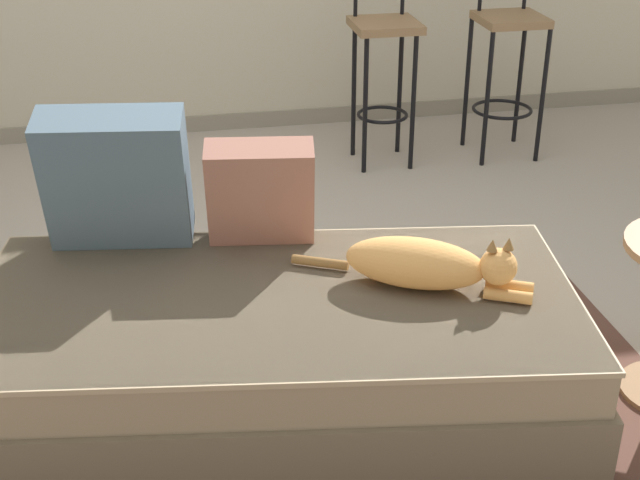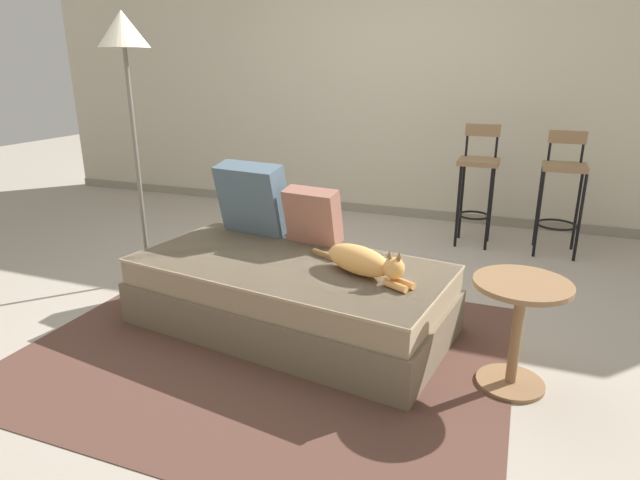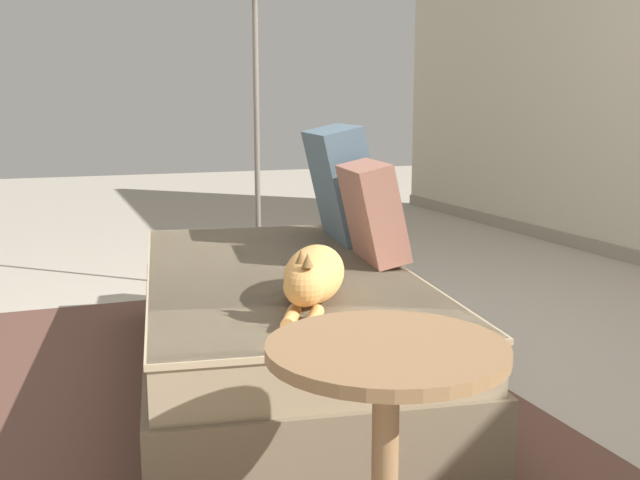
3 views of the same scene
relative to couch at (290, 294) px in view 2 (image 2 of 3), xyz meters
The scene contains 12 objects.
ground_plane 0.45m from the couch, 90.00° to the left, with size 16.00×16.00×0.00m, color #A89E8E.
wall_back_panel 2.87m from the couch, 90.00° to the left, with size 8.00×0.10×2.60m, color beige.
wall_baseboard_trim 2.60m from the couch, 90.00° to the left, with size 8.00×0.02×0.09m, color gray.
area_rug 0.36m from the couch, 90.00° to the right, with size 2.50×2.00×0.01m, color brown.
couch is the anchor object (origin of this frame).
throw_pillow_corner 0.75m from the couch, 136.49° to the left, with size 0.48×0.32×0.47m.
throw_pillow_middle 0.52m from the couch, 89.03° to the left, with size 0.37×0.24×0.36m.
cat 0.52m from the couch, ahead, with size 0.68×0.41×0.19m.
bar_stool_near_window 2.17m from the couch, 66.74° to the left, with size 0.32×0.32×1.00m.
bar_stool_by_doorway 2.48m from the couch, 52.73° to the left, with size 0.32×0.32×0.97m.
side_table 1.26m from the couch, ahead, with size 0.44×0.44×0.54m.
floor_lamp 1.81m from the couch, 167.12° to the left, with size 0.32×0.32×1.79m.
Camera 2 is at (1.18, -2.99, 1.47)m, focal length 30.00 mm.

